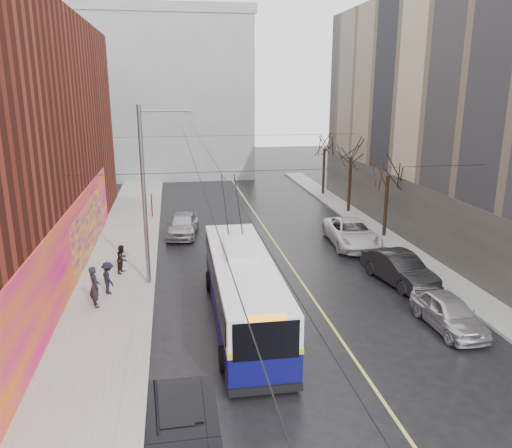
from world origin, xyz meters
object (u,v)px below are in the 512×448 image
Objects in this scene: parked_car_c at (352,233)px; pedestrian_a at (95,287)px; streetlight_pole at (147,192)px; tree_mid at (351,147)px; parked_car_a at (449,312)px; pedestrian_b at (122,259)px; trolleybus at (243,288)px; pedestrian_c at (108,278)px; following_car at (183,224)px; parked_car_b at (399,268)px; tree_far at (325,140)px; tree_near at (389,164)px.

parked_car_c is 3.05× the size of pedestrian_a.
tree_mid is (15.14, 13.00, 0.41)m from streetlight_pole.
parked_car_a is at bearing -86.27° from parked_car_c.
pedestrian_b is at bearing -163.85° from parked_car_c.
pedestrian_c is (-6.01, 3.71, -0.57)m from trolleybus.
parked_car_b is at bearing -36.06° from following_car.
tree_far is 25.16m from pedestrian_b.
parked_car_a is at bearing -13.14° from trolleybus.
parked_car_a is 5.03m from parked_car_b.
streetlight_pole is at bearing -139.35° from tree_mid.
tree_far is at bearing 90.00° from tree_mid.
tree_far is (0.00, 14.00, 0.17)m from tree_near.
pedestrian_c is (-0.41, -2.81, 0.03)m from pedestrian_b.
pedestrian_c reaches higher than pedestrian_b.
pedestrian_c is at bearing -38.87° from pedestrian_a.
trolleybus is at bearing -119.01° from pedestrian_b.
pedestrian_b is (0.83, 4.24, -0.19)m from pedestrian_a.
trolleybus is at bearing -127.36° from parked_car_c.
streetlight_pole is 13.85m from parked_car_c.
streetlight_pole is 14.74m from parked_car_a.
tree_far is 4.26× the size of pedestrian_b.
parked_car_b is (-2.61, -14.86, -4.45)m from tree_mid.
following_car is 3.01× the size of pedestrian_b.
tree_near is at bearing 44.84° from trolleybus.
parked_car_c is (-2.77, -8.25, -4.44)m from tree_mid.
pedestrian_c reaches higher than parked_car_c.
parked_car_b reaches higher than following_car.
pedestrian_b is at bearing -165.53° from tree_near.
trolleybus reaches higher than parked_car_a.
streetlight_pole is at bearing -93.31° from following_car.
tree_mid is (0.00, 7.00, 0.28)m from tree_near.
tree_near is at bearing -2.94° from following_car.
streetlight_pole is 5.65× the size of pedestrian_c.
parked_car_c is at bearing -100.29° from tree_far.
pedestrian_b is (-1.59, 1.68, -3.93)m from streetlight_pole.
pedestrian_b is 2.84m from pedestrian_c.
tree_far reaches higher than parked_car_c.
pedestrian_b is (-3.38, -6.98, 0.13)m from following_car.
parked_car_c is at bearing -108.54° from tree_mid.
tree_far is 16.09m from parked_car_c.
parked_car_b reaches higher than parked_car_a.
following_car is at bearing -162.01° from tree_mid.
tree_mid is at bearing 70.09° from parked_car_b.
pedestrian_c is (-17.14, -21.13, -4.20)m from tree_far.
pedestrian_c is at bearing -157.42° from tree_near.
pedestrian_a is at bearing -102.22° from following_car.
trolleybus is at bearing -170.68° from parked_car_b.
following_car is at bearing 168.71° from tree_near.
parked_car_c is (0.01, 11.63, 0.10)m from parked_car_a.
trolleybus is 2.39× the size of parked_car_b.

